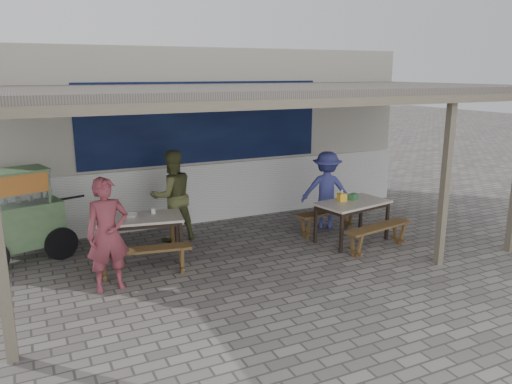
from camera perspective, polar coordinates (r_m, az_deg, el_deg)
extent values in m
plane|color=slate|center=(8.01, 3.28, -8.69)|extent=(60.00, 60.00, 0.00)
cube|color=#B2ADA0|center=(10.78, -5.94, 6.66)|extent=(9.00, 1.20, 3.50)
cube|color=white|center=(10.40, -4.60, 0.00)|extent=(9.00, 0.10, 1.20)
cube|color=#0F2148|center=(10.10, -5.86, 7.92)|extent=(5.00, 0.03, 1.60)
cube|color=#5D5550|center=(8.31, 0.14, 11.62)|extent=(9.00, 4.20, 0.12)
cube|color=#746957|center=(6.53, 8.13, 10.08)|extent=(9.00, 0.12, 0.12)
cube|color=#746957|center=(8.34, 20.81, 1.03)|extent=(0.11, 0.11, 2.70)
cube|color=silver|center=(8.28, -13.13, -2.94)|extent=(1.45, 0.96, 0.04)
cube|color=black|center=(8.30, -13.11, -3.34)|extent=(1.34, 0.85, 0.06)
cube|color=black|center=(8.11, -17.24, -6.35)|extent=(0.05, 0.05, 0.71)
cube|color=black|center=(8.14, -8.56, -5.78)|extent=(0.05, 0.05, 0.71)
cube|color=black|center=(8.69, -17.14, -5.00)|extent=(0.05, 0.05, 0.71)
cube|color=black|center=(8.72, -9.06, -4.48)|extent=(0.05, 0.05, 0.71)
cube|color=brown|center=(7.73, -12.78, -6.45)|extent=(1.47, 0.53, 0.04)
cube|color=brown|center=(7.81, -16.93, -8.26)|extent=(0.10, 0.28, 0.41)
cube|color=brown|center=(7.85, -8.48, -7.69)|extent=(0.10, 0.28, 0.41)
cube|color=brown|center=(9.01, -13.23, -3.59)|extent=(1.47, 0.53, 0.04)
cube|color=brown|center=(9.08, -16.77, -5.18)|extent=(0.10, 0.28, 0.41)
cube|color=brown|center=(9.11, -9.54, -4.71)|extent=(0.10, 0.28, 0.41)
cube|color=silver|center=(9.18, 10.99, -1.22)|extent=(1.43, 0.99, 0.04)
cube|color=black|center=(9.19, 10.97, -1.58)|extent=(1.31, 0.87, 0.06)
cube|color=black|center=(8.65, 9.73, -4.66)|extent=(0.05, 0.05, 0.71)
cube|color=black|center=(9.51, 14.75, -3.23)|extent=(0.05, 0.05, 0.71)
cube|color=black|center=(9.08, 6.83, -3.67)|extent=(0.05, 0.05, 0.71)
cube|color=black|center=(9.91, 11.89, -2.41)|extent=(0.05, 0.05, 0.71)
cube|color=brown|center=(8.87, 13.84, -3.90)|extent=(1.44, 0.54, 0.04)
cube|color=brown|center=(8.53, 11.34, -6.05)|extent=(0.10, 0.28, 0.41)
cube|color=brown|center=(9.35, 15.97, -4.57)|extent=(0.10, 0.28, 0.41)
cube|color=brown|center=(9.67, 8.22, -2.19)|extent=(1.44, 0.54, 0.04)
cube|color=brown|center=(9.36, 5.73, -4.07)|extent=(0.10, 0.28, 0.41)
cube|color=brown|center=(10.11, 10.43, -2.89)|extent=(0.10, 0.28, 0.41)
cube|color=#6D8D5E|center=(8.96, -25.55, -3.33)|extent=(1.45, 1.00, 0.68)
cube|color=#6D8D5E|center=(9.07, -25.32, -5.51)|extent=(1.39, 0.95, 0.05)
cylinder|color=black|center=(8.87, -21.33, -5.52)|extent=(0.54, 0.19, 0.54)
cube|color=silver|center=(8.81, -26.25, 0.41)|extent=(1.19, 0.84, 0.53)
cube|color=#6D8D5E|center=(8.76, -26.43, 2.12)|extent=(1.23, 0.89, 0.04)
cube|color=red|center=(8.49, -25.76, 0.66)|extent=(0.94, 0.27, 0.31)
cylinder|color=black|center=(9.11, -21.05, -0.74)|extent=(0.67, 0.22, 0.04)
imported|color=brown|center=(7.30, -16.59, -4.68)|extent=(0.62, 0.42, 1.63)
imported|color=brown|center=(9.19, -9.54, -0.44)|extent=(0.87, 0.71, 1.67)
imported|color=#3E4393|center=(9.94, 8.07, 0.24)|extent=(1.14, 1.02, 1.53)
cube|color=yellow|center=(9.18, 9.78, -0.58)|extent=(0.15, 0.15, 0.14)
cube|color=#32713E|center=(9.31, 11.06, -0.52)|extent=(0.20, 0.17, 0.11)
cylinder|color=silver|center=(8.42, -11.68, -2.13)|extent=(0.08, 0.08, 0.09)
imported|color=white|center=(8.31, -14.06, -2.61)|extent=(0.26, 0.26, 0.05)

